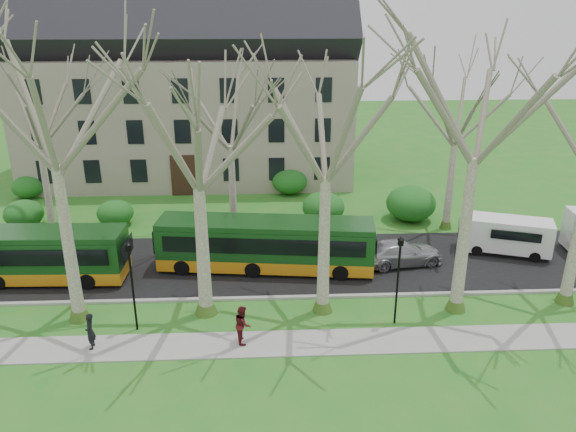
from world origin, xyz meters
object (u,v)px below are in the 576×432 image
object	(u,v)px
bus_lead	(15,255)
pedestrian_a	(90,331)
van_a	(506,236)
bus_follow	(266,244)
pedestrian_b	(243,324)
sedan	(401,253)

from	to	relation	value
bus_lead	pedestrian_a	distance (m)	8.80
bus_lead	van_a	size ratio (longest dim) A/B	2.34
bus_follow	van_a	distance (m)	14.32
bus_follow	pedestrian_a	distance (m)	10.65
pedestrian_a	pedestrian_b	size ratio (longest dim) A/B	0.95
pedestrian_a	pedestrian_b	xyz separation A→B (m)	(6.56, 0.18, 0.05)
bus_lead	sedan	distance (m)	21.11
bus_lead	pedestrian_b	size ratio (longest dim) A/B	6.61
van_a	pedestrian_a	size ratio (longest dim) A/B	2.99
bus_follow	van_a	xyz separation A→B (m)	(14.25, 1.36, -0.40)
bus_follow	pedestrian_a	xyz separation A→B (m)	(-7.65, -7.38, -0.65)
bus_lead	bus_follow	bearing A→B (deg)	4.88
pedestrian_a	van_a	bearing A→B (deg)	106.00
bus_lead	van_a	bearing A→B (deg)	6.12
bus_follow	sedan	xyz separation A→B (m)	(7.71, 0.21, -0.79)
bus_lead	pedestrian_a	bearing A→B (deg)	-47.51
bus_follow	pedestrian_b	size ratio (longest dim) A/B	6.74
van_a	pedestrian_b	size ratio (longest dim) A/B	2.83
pedestrian_b	pedestrian_a	bearing A→B (deg)	83.11
bus_lead	van_a	distance (m)	27.71
sedan	pedestrian_a	world-z (taller)	pedestrian_a
bus_follow	pedestrian_a	size ratio (longest dim) A/B	7.11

